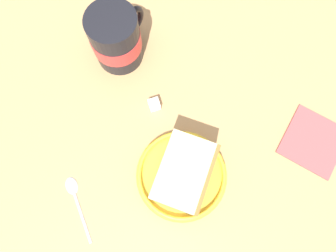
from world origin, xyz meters
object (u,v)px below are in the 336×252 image
(small_plate, at_px, (182,175))
(teaspoon, at_px, (74,195))
(tea_mug, at_px, (116,38))
(sugar_cube, at_px, (154,105))
(cake_slice, at_px, (184,173))
(folded_napkin, at_px, (314,141))

(small_plate, bearing_deg, teaspoon, 42.97)
(tea_mug, relative_size, sugar_cube, 6.18)
(small_plate, relative_size, sugar_cube, 8.15)
(tea_mug, xyz_separation_m, teaspoon, (-0.08, 0.26, -0.05))
(small_plate, height_order, teaspoon, small_plate)
(small_plate, bearing_deg, sugar_cube, -36.65)
(small_plate, distance_m, cake_slice, 0.03)
(cake_slice, xyz_separation_m, teaspoon, (0.13, 0.12, -0.04))
(teaspoon, bearing_deg, small_plate, -137.03)
(cake_slice, height_order, sugar_cube, cake_slice)
(cake_slice, height_order, teaspoon, cake_slice)
(folded_napkin, bearing_deg, cake_slice, 47.16)
(sugar_cube, bearing_deg, small_plate, 143.35)
(cake_slice, xyz_separation_m, sugar_cube, (0.11, -0.08, -0.03))
(small_plate, height_order, cake_slice, cake_slice)
(tea_mug, height_order, folded_napkin, tea_mug)
(tea_mug, distance_m, sugar_cube, 0.13)
(small_plate, bearing_deg, folded_napkin, -133.21)
(small_plate, xyz_separation_m, sugar_cube, (0.11, -0.08, 0.00))
(teaspoon, bearing_deg, tea_mug, -71.68)
(cake_slice, bearing_deg, teaspoon, 42.54)
(tea_mug, height_order, teaspoon, tea_mug)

